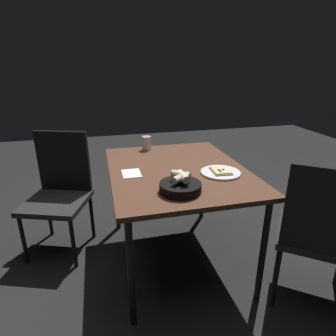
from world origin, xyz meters
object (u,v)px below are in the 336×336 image
object	(u,v)px
beer_glass	(147,144)
chair_far	(321,230)
pizza_plate	(221,172)
dining_table	(177,176)
chair_near	(60,186)
bread_basket	(181,186)

from	to	relation	value
beer_glass	chair_far	world-z (taller)	chair_far
pizza_plate	beer_glass	xyz separation A→B (m)	(-0.64, -0.38, 0.04)
dining_table	chair_far	distance (m)	0.93
beer_glass	chair_near	xyz separation A→B (m)	(0.08, -0.71, -0.27)
pizza_plate	beer_glass	size ratio (longest dim) A/B	2.29
dining_table	beer_glass	world-z (taller)	beer_glass
pizza_plate	chair_near	xyz separation A→B (m)	(-0.56, -1.08, -0.23)
dining_table	chair_far	xyz separation A→B (m)	(0.64, 0.67, -0.14)
dining_table	pizza_plate	xyz separation A→B (m)	(0.17, 0.25, 0.07)
bread_basket	beer_glass	distance (m)	0.84
dining_table	beer_glass	size ratio (longest dim) A/B	10.13
bread_basket	chair_near	distance (m)	1.10
pizza_plate	bread_basket	xyz separation A→B (m)	(0.20, -0.33, 0.03)
beer_glass	chair_near	bearing A→B (deg)	-83.62
bread_basket	chair_near	xyz separation A→B (m)	(-0.76, -0.75, -0.26)
bread_basket	chair_near	world-z (taller)	chair_near
dining_table	chair_far	size ratio (longest dim) A/B	1.22
dining_table	chair_near	xyz separation A→B (m)	(-0.40, -0.83, -0.16)
beer_glass	chair_far	xyz separation A→B (m)	(1.11, 0.79, -0.25)
dining_table	chair_near	world-z (taller)	chair_near
bread_basket	beer_glass	world-z (taller)	same
beer_glass	bread_basket	bearing A→B (deg)	3.05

